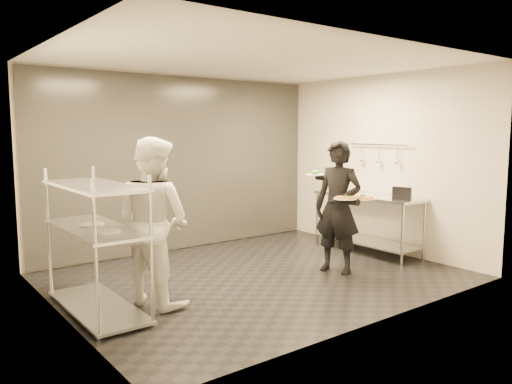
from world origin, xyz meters
TOP-DOWN VIEW (x-y plane):
  - room_shell at (0.00, 1.18)m, footprint 5.00×4.00m
  - pass_rack at (-2.15, -0.00)m, footprint 0.60×1.60m
  - prep_counter at (2.18, 0.00)m, footprint 0.60×1.80m
  - utensil_rail at (2.43, -0.00)m, footprint 0.07×1.20m
  - waiter at (0.99, -0.49)m, footprint 0.61×0.75m
  - chef at (-1.55, -0.14)m, footprint 0.96×1.08m
  - pizza_plate_near at (0.87, -0.73)m, footprint 0.30×0.30m
  - pizza_plate_far at (1.16, -0.76)m, footprint 0.33×0.33m
  - salad_plate at (0.86, -0.17)m, footprint 0.27×0.27m
  - pos_monitor at (2.06, -0.72)m, footprint 0.14×0.27m
  - bottle_green at (2.01, 0.80)m, footprint 0.08×0.08m
  - bottle_clear at (2.16, 0.80)m, footprint 0.06×0.06m
  - bottle_dark at (2.23, 0.60)m, footprint 0.07×0.07m

SIDE VIEW (x-z plane):
  - prep_counter at x=2.18m, z-range 0.17..1.09m
  - pass_rack at x=-2.15m, z-range 0.02..1.52m
  - waiter at x=0.99m, z-range 0.00..1.79m
  - chef at x=-1.55m, z-range 0.00..1.85m
  - bottle_clear at x=2.16m, z-range 0.92..1.11m
  - pos_monitor at x=2.06m, z-range 0.92..1.12m
  - pizza_plate_far at x=1.16m, z-range 1.01..1.06m
  - bottle_dark at x=2.23m, z-range 0.92..1.17m
  - pizza_plate_near at x=0.87m, z-range 1.03..1.08m
  - bottle_green at x=2.01m, z-range 0.92..1.20m
  - salad_plate at x=0.86m, z-range 1.30..1.37m
  - room_shell at x=0.00m, z-range 0.00..2.80m
  - utensil_rail at x=2.43m, z-range 1.39..1.70m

